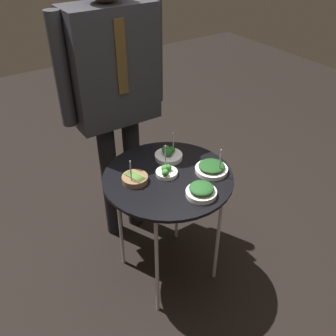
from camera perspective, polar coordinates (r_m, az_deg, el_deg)
The scene contains 8 objects.
ground_plane at distance 2.50m, azimuth 0.00°, elevation -15.13°, with size 8.00×8.00×0.00m, color black.
serving_cart at distance 2.01m, azimuth 0.00°, elevation -2.40°, with size 0.70×0.70×0.75m.
bowl_spinach_near_rim at distance 2.01m, azimuth 6.66°, elevation -0.02°, with size 0.18×0.18×0.16m.
bowl_broccoli_front_center at distance 1.97m, azimuth -0.31°, elevation -0.57°, with size 0.12×0.12×0.16m.
bowl_spinach_mid_left at distance 1.84m, azimuth 5.11°, elevation -3.48°, with size 0.15×0.15×0.06m.
bowl_broccoli_front_right at distance 2.11m, azimuth 0.08°, elevation 2.04°, with size 0.16×0.16×0.15m.
bowl_asparagus_far_rim at distance 1.94m, azimuth -5.07°, elevation -1.62°, with size 0.14×0.14×0.15m.
waiter_figure at distance 2.18m, azimuth -8.34°, elevation 13.08°, with size 0.65×0.24×1.76m.
Camera 1 is at (-0.88, -1.33, 1.92)m, focal length 40.00 mm.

